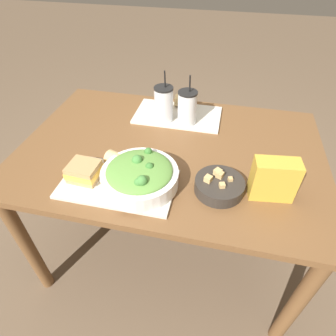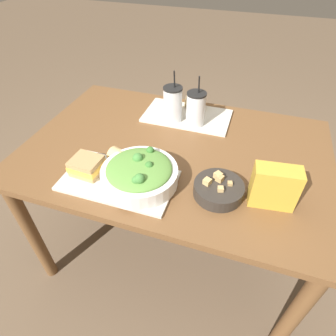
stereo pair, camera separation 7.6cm
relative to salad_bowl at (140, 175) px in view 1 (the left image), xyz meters
name	(u,v)px [view 1 (the left image)]	position (x,y,z in m)	size (l,w,h in m)	color
ground_plane	(170,244)	(0.06, 0.26, -0.80)	(12.00, 12.00, 0.00)	brown
dining_table	(170,165)	(0.06, 0.26, -0.16)	(1.32, 0.89, 0.75)	brown
tray_near	(118,184)	(-0.08, -0.01, -0.05)	(0.43, 0.24, 0.01)	beige
tray_far	(178,115)	(0.04, 0.53, -0.05)	(0.43, 0.24, 0.01)	beige
salad_bowl	(140,175)	(0.00, 0.00, 0.00)	(0.28, 0.28, 0.11)	white
soup_bowl	(219,185)	(0.29, 0.04, -0.03)	(0.18, 0.18, 0.07)	#2D2823
sandwich_near	(84,171)	(-0.22, -0.01, -0.01)	(0.12, 0.11, 0.06)	tan
baguette_near	(121,162)	(-0.10, 0.07, -0.01)	(0.13, 0.10, 0.06)	tan
baguette_far	(185,101)	(0.06, 0.61, -0.01)	(0.10, 0.06, 0.06)	tan
drink_cup_dark	(164,105)	(-0.02, 0.46, 0.04)	(0.09, 0.09, 0.25)	silver
drink_cup_red	(187,109)	(0.10, 0.46, 0.03)	(0.09, 0.09, 0.24)	silver
chip_bag	(274,179)	(0.47, 0.06, 0.02)	(0.16, 0.09, 0.16)	gold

